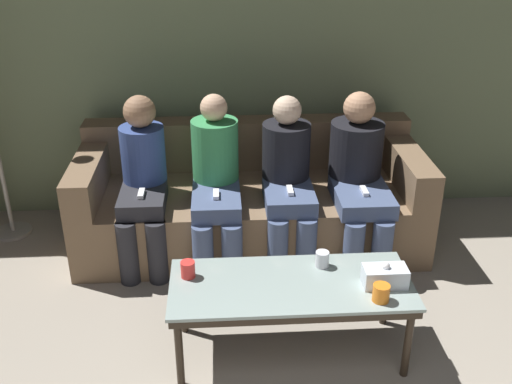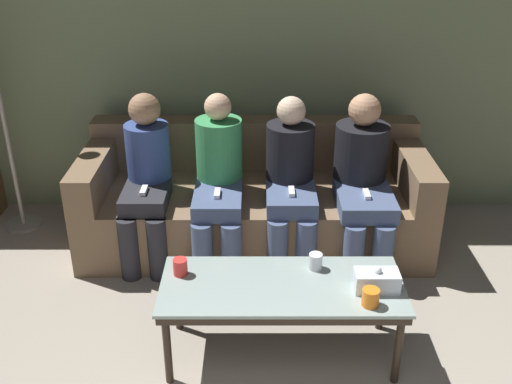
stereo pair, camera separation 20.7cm
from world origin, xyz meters
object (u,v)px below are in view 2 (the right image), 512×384
(cup_near_right, at_px, (182,267))
(seated_person_mid_left, at_px, (220,177))
(coffee_table, at_px, (283,291))
(tissue_box, at_px, (378,281))
(cup_near_left, at_px, (372,298))
(seated_person_left_end, at_px, (148,176))
(seated_person_right_end, at_px, (364,175))
(cup_far_center, at_px, (317,261))
(standing_lamp, at_px, (0,75))
(couch, at_px, (256,201))
(seated_person_mid_right, at_px, (292,177))

(cup_near_right, xyz_separation_m, seated_person_mid_left, (0.15, 0.92, 0.09))
(coffee_table, bearing_deg, tissue_box, -5.31)
(cup_near_left, distance_m, seated_person_left_end, 1.74)
(seated_person_left_end, bearing_deg, seated_person_right_end, -0.21)
(cup_near_left, relative_size, cup_near_right, 0.99)
(cup_far_center, height_order, seated_person_left_end, seated_person_left_end)
(cup_near_left, relative_size, standing_lamp, 0.05)
(cup_near_left, xyz_separation_m, seated_person_mid_left, (-0.79, 1.18, 0.09))
(coffee_table, bearing_deg, couch, 96.50)
(couch, relative_size, cup_near_left, 26.50)
(standing_lamp, height_order, seated_person_mid_left, standing_lamp)
(cup_near_right, bearing_deg, seated_person_mid_left, 80.79)
(cup_far_center, bearing_deg, cup_near_right, -175.56)
(seated_person_mid_left, bearing_deg, seated_person_right_end, 0.62)
(tissue_box, bearing_deg, couch, 115.41)
(seated_person_mid_right, bearing_deg, standing_lamp, 168.56)
(cup_far_center, bearing_deg, coffee_table, -141.34)
(tissue_box, bearing_deg, seated_person_mid_left, 128.74)
(standing_lamp, distance_m, seated_person_mid_right, 2.06)
(cup_near_right, xyz_separation_m, seated_person_right_end, (1.08, 0.93, 0.10))
(cup_near_left, xyz_separation_m, cup_far_center, (-0.23, 0.32, -0.00))
(cup_near_left, relative_size, seated_person_left_end, 0.08)
(cup_near_right, bearing_deg, seated_person_left_end, 108.92)
(cup_near_left, xyz_separation_m, standing_lamp, (-2.27, 1.59, 0.66))
(seated_person_mid_right, bearing_deg, cup_far_center, -84.24)
(cup_far_center, relative_size, seated_person_mid_left, 0.08)
(cup_near_left, bearing_deg, couch, 111.52)
(cup_near_left, height_order, standing_lamp, standing_lamp)
(seated_person_mid_left, bearing_deg, couch, 44.58)
(cup_near_right, bearing_deg, seated_person_right_end, 40.51)
(couch, xyz_separation_m, cup_far_center, (0.32, -1.09, 0.19))
(cup_far_center, height_order, standing_lamp, standing_lamp)
(seated_person_mid_right, distance_m, seated_person_right_end, 0.47)
(cup_far_center, distance_m, seated_person_left_end, 1.35)
(couch, relative_size, tissue_box, 10.59)
(tissue_box, bearing_deg, coffee_table, 174.69)
(coffee_table, height_order, tissue_box, tissue_box)
(seated_person_mid_left, xyz_separation_m, seated_person_mid_right, (0.47, 0.01, -0.00))
(tissue_box, xyz_separation_m, seated_person_mid_right, (-0.37, 1.06, 0.08))
(seated_person_mid_right, bearing_deg, seated_person_left_end, 179.93)
(standing_lamp, bearing_deg, cup_near_left, -34.99)
(seated_person_mid_left, bearing_deg, cup_near_left, -56.20)
(couch, distance_m, cup_near_right, 1.22)
(cup_near_left, relative_size, tissue_box, 0.40)
(seated_person_mid_left, bearing_deg, seated_person_mid_right, 1.74)
(cup_near_left, relative_size, seated_person_right_end, 0.08)
(couch, bearing_deg, standing_lamp, 174.08)
(coffee_table, xyz_separation_m, cup_near_left, (0.42, -0.17, 0.09))
(couch, bearing_deg, coffee_table, -83.50)
(seated_person_mid_right, height_order, seated_person_right_end, seated_person_right_end)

